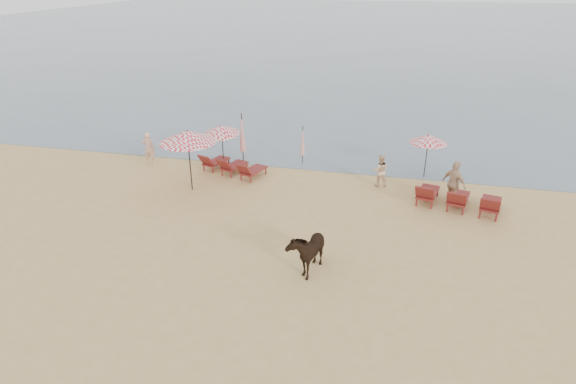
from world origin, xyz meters
name	(u,v)px	position (x,y,z in m)	size (l,w,h in m)	color
ground	(251,293)	(0.00, 0.00, 0.00)	(120.00, 120.00, 0.00)	tan
sea	(382,24)	(0.00, 80.00, 0.00)	(160.00, 140.00, 0.06)	#51606B
lounger_cluster_left	(232,165)	(-3.59, 8.70, 0.44)	(3.26, 2.52, 0.63)	maroon
lounger_cluster_right	(458,198)	(6.53, 7.23, 0.49)	(3.54, 2.56, 0.70)	maroon
umbrella_open_left_a	(187,136)	(-4.73, 6.63, 2.46)	(2.41, 2.41, 2.74)	black
umbrella_open_left_b	(222,130)	(-4.31, 9.57, 1.89)	(1.71, 1.75, 2.18)	black
umbrella_open_right	(429,139)	(5.33, 10.38, 1.88)	(1.71, 1.71, 2.09)	black
umbrella_closed_left	(242,133)	(-3.52, 10.28, 1.57)	(0.31, 0.31, 2.55)	black
umbrella_closed_right	(303,141)	(-0.58, 10.79, 1.21)	(0.24, 0.24, 1.97)	black
cow	(308,249)	(1.41, 1.64, 0.76)	(0.82, 1.80, 1.52)	black
beachgoer_left	(149,148)	(-8.05, 9.17, 0.81)	(0.59, 0.39, 1.62)	#DFA58B
beachgoer_right_a	(380,171)	(3.32, 8.88, 0.74)	(0.72, 0.56, 1.48)	tan
beachgoer_right_b	(454,184)	(6.34, 7.58, 0.96)	(1.12, 0.47, 1.91)	tan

